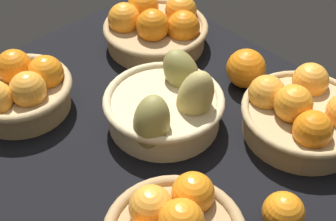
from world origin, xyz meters
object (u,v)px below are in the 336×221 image
Objects in this scene: basket_near_left at (21,90)px; loose_orange_front_gap at (246,69)px; basket_far_right at (304,114)px; loose_orange_back_gap at (283,213)px; basket_far_left at (156,27)px; basket_center_pears at (167,105)px.

basket_near_left reaches higher than loose_orange_front_gap.
basket_near_left is at bearing -124.31° from loose_orange_front_gap.
loose_orange_back_gap is (10.51, -20.44, -1.06)cm from basket_far_right.
basket_far_right reaches higher than basket_far_left.
basket_center_pears is 29.26cm from basket_near_left.
basket_near_left is at bearing -92.63° from basket_far_left.
basket_near_left is 55.06cm from loose_orange_back_gap.
basket_far_left is at bearing 158.13° from loose_orange_back_gap.
basket_far_right is 54.96cm from basket_near_left.
loose_orange_front_gap is (25.90, 37.96, -0.53)cm from basket_near_left.
loose_orange_front_gap is 36.19cm from loose_orange_back_gap.
basket_center_pears reaches higher than basket_far_left.
loose_orange_back_gap is at bearing -41.06° from loose_orange_front_gap.
basket_far_right reaches higher than loose_orange_front_gap.
basket_center_pears is at bearing -138.89° from basket_far_right.
basket_center_pears is 27.67cm from basket_far_left.
basket_far_left is 55.59cm from loose_orange_back_gap.
basket_far_right is 41.08cm from basket_far_left.
loose_orange_front_gap is 1.22× the size of loose_orange_back_gap.
loose_orange_front_gap reaches higher than loose_orange_back_gap.
basket_far_right is at bearing 39.06° from basket_near_left.
loose_orange_back_gap is (29.90, -3.52, -1.25)cm from basket_center_pears.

